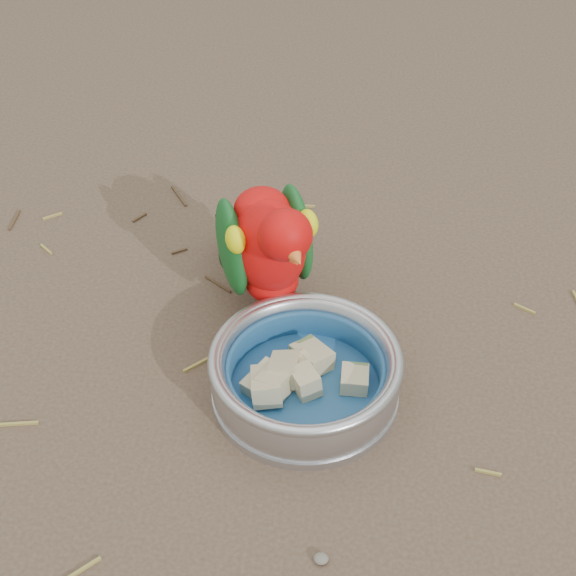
# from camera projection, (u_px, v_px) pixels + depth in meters

# --- Properties ---
(ground) EXTENTS (60.00, 60.00, 0.00)m
(ground) POSITION_uv_depth(u_px,v_px,m) (314.00, 448.00, 0.90)
(ground) COLOR brown
(food_bowl) EXTENTS (0.20, 0.20, 0.02)m
(food_bowl) POSITION_uv_depth(u_px,v_px,m) (305.00, 391.00, 0.95)
(food_bowl) COLOR #B2B2BA
(food_bowl) RESTS_ON ground
(bowl_wall) EXTENTS (0.20, 0.20, 0.04)m
(bowl_wall) POSITION_uv_depth(u_px,v_px,m) (305.00, 372.00, 0.93)
(bowl_wall) COLOR #B2B2BA
(bowl_wall) RESTS_ON food_bowl
(fruit_wedges) EXTENTS (0.12, 0.12, 0.03)m
(fruit_wedges) POSITION_uv_depth(u_px,v_px,m) (305.00, 376.00, 0.93)
(fruit_wedges) COLOR #C1B086
(fruit_wedges) RESTS_ON food_bowl
(lory_parrot) EXTENTS (0.19, 0.24, 0.18)m
(lory_parrot) POSITION_uv_depth(u_px,v_px,m) (269.00, 255.00, 0.99)
(lory_parrot) COLOR red
(lory_parrot) RESTS_ON ground
(ground_debris) EXTENTS (0.90, 0.80, 0.01)m
(ground_debris) POSITION_uv_depth(u_px,v_px,m) (324.00, 408.00, 0.93)
(ground_debris) COLOR olive
(ground_debris) RESTS_ON ground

